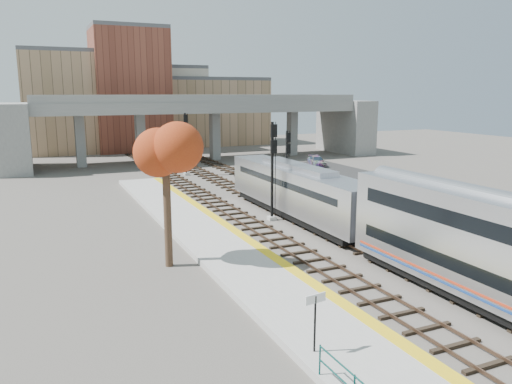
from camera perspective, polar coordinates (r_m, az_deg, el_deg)
name	(u,v)px	position (r m, az deg, el deg)	size (l,w,h in m)	color
ground	(348,250)	(32.39, 10.49, -6.55)	(160.00, 160.00, 0.00)	#47423D
platform	(243,263)	(29.01, -1.52, -8.14)	(4.50, 60.00, 0.35)	#9E9E99
yellow_strip	(272,256)	(29.69, 1.90, -7.31)	(0.70, 60.00, 0.01)	yellow
tracks	(275,207)	(43.24, 2.13, -1.73)	(10.70, 95.00, 0.25)	black
overpass	(201,120)	(73.94, -6.29, 8.13)	(54.00, 12.00, 9.50)	slate
buildings_far	(145,103)	(93.80, -12.60, 9.86)	(43.00, 21.00, 20.60)	tan
parking_lot	(314,172)	(62.77, 6.60, 2.25)	(14.00, 18.00, 0.04)	black
locomotive	(297,190)	(39.51, 4.68, 0.25)	(3.02, 19.05, 4.10)	#A8AAB2
signal_mast_near	(273,171)	(38.35, 1.90, 2.41)	(0.60, 0.64, 7.65)	#9E9E99
signal_mast_mid	(287,168)	(45.12, 3.54, 2.71)	(0.60, 0.64, 6.48)	#9E9E99
signal_mast_far	(186,144)	(60.33, -8.02, 5.43)	(0.60, 0.64, 7.44)	#9E9E99
station_sign	(315,311)	(18.91, 6.79, -13.32)	(0.90, 0.17, 2.27)	black
tree	(165,158)	(28.06, -10.30, 3.83)	(3.60, 3.60, 8.45)	#382619
car_a	(305,172)	(59.09, 5.63, 2.35)	(1.50, 3.73, 1.27)	#99999E
car_b	(299,168)	(62.37, 4.90, 2.77)	(1.19, 3.43, 1.13)	#99999E
car_c	(317,161)	(68.20, 6.95, 3.54)	(1.84, 4.54, 1.32)	#99999E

